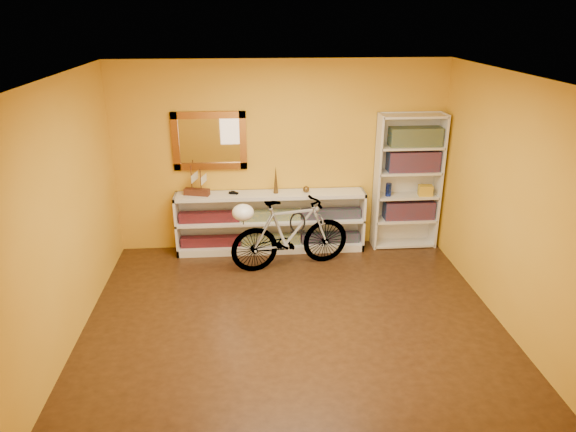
{
  "coord_description": "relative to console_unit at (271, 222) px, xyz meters",
  "views": [
    {
      "loc": [
        -0.43,
        -4.9,
        3.17
      ],
      "look_at": [
        0.0,
        0.7,
        0.95
      ],
      "focal_mm": 32.61,
      "sensor_mm": 36.0,
      "label": 1
    }
  ],
  "objects": [
    {
      "name": "helmet",
      "position": [
        -0.37,
        -0.67,
        0.41
      ],
      "size": [
        0.28,
        0.26,
        0.21
      ],
      "primitive_type": "ellipsoid",
      "color": "white",
      "rests_on": "bicycle"
    },
    {
      "name": "red_tin",
      "position": [
        1.7,
        0.06,
        1.12
      ],
      "size": [
        0.13,
        0.13,
        0.17
      ],
      "primitive_type": "cube",
      "rotation": [
        0.0,
        0.0,
        -0.02
      ],
      "color": "maroon",
      "rests_on": "bookcase"
    },
    {
      "name": "wall_socket",
      "position": [
        1.06,
        0.17,
        -0.17
      ],
      "size": [
        0.09,
        0.02,
        0.09
      ],
      "primitive_type": "cube",
      "color": "silver",
      "rests_on": "back_wall"
    },
    {
      "name": "bicycle",
      "position": [
        0.23,
        -0.53,
        0.05
      ],
      "size": [
        0.76,
        1.67,
        0.95
      ],
      "primitive_type": "imported",
      "rotation": [
        0.0,
        0.0,
        1.79
      ],
      "color": "silver",
      "rests_on": "floor"
    },
    {
      "name": "book_row_c",
      "position": [
        1.95,
        0.03,
        1.16
      ],
      "size": [
        0.7,
        0.22,
        0.25
      ],
      "primitive_type": "cube",
      "color": "navy",
      "rests_on": "bookcase"
    },
    {
      "name": "cd_row_upper",
      "position": [
        0.0,
        -0.02,
        0.11
      ],
      "size": [
        2.5,
        0.13,
        0.14
      ],
      "primitive_type": "cube",
      "color": "navy",
      "rests_on": "console_unit"
    },
    {
      "name": "bookcase",
      "position": [
        1.9,
        0.03,
        0.52
      ],
      "size": [
        0.9,
        0.3,
        1.9
      ],
      "primitive_type": null,
      "color": "silver",
      "rests_on": "floor"
    },
    {
      "name": "left_wall",
      "position": [
        -2.1,
        -1.81,
        0.88
      ],
      "size": [
        0.01,
        4.0,
        2.6
      ],
      "primitive_type": "cube",
      "color": "gold",
      "rests_on": "ground"
    },
    {
      "name": "u_lock",
      "position": [
        0.33,
        -0.51,
        0.19
      ],
      "size": [
        0.21,
        0.02,
        0.21
      ],
      "primitive_type": "torus",
      "rotation": [
        1.57,
        0.0,
        0.0
      ],
      "color": "black",
      "rests_on": "bicycle"
    },
    {
      "name": "back_wall",
      "position": [
        0.16,
        0.19,
        0.88
      ],
      "size": [
        4.5,
        0.01,
        2.6
      ],
      "primitive_type": "cube",
      "color": "gold",
      "rests_on": "ground"
    },
    {
      "name": "console_unit",
      "position": [
        0.0,
        0.0,
        0.0
      ],
      "size": [
        2.6,
        0.35,
        0.85
      ],
      "primitive_type": null,
      "color": "silver",
      "rests_on": "floor"
    },
    {
      "name": "book_row_a",
      "position": [
        1.95,
        0.03,
        0.12
      ],
      "size": [
        0.7,
        0.22,
        0.26
      ],
      "primitive_type": "cube",
      "color": "maroon",
      "rests_on": "bookcase"
    },
    {
      "name": "model_ship",
      "position": [
        -0.99,
        0.0,
        0.63
      ],
      "size": [
        0.36,
        0.21,
        0.41
      ],
      "primitive_type": null,
      "rotation": [
        0.0,
        0.0,
        -0.26
      ],
      "color": "#421E12",
      "rests_on": "console_unit"
    },
    {
      "name": "floor",
      "position": [
        0.16,
        -1.81,
        -0.43
      ],
      "size": [
        4.5,
        4.0,
        0.01
      ],
      "primitive_type": "cube",
      "color": "black",
      "rests_on": "ground"
    },
    {
      "name": "decorative_orb",
      "position": [
        0.49,
        0.0,
        0.47
      ],
      "size": [
        0.09,
        0.09,
        0.09
      ],
      "primitive_type": "sphere",
      "color": "brown",
      "rests_on": "console_unit"
    },
    {
      "name": "bronze_ornament",
      "position": [
        0.08,
        0.0,
        0.62
      ],
      "size": [
        0.07,
        0.07,
        0.38
      ],
      "primitive_type": "cone",
      "color": "brown",
      "rests_on": "console_unit"
    },
    {
      "name": "ceiling",
      "position": [
        0.16,
        -1.81,
        2.18
      ],
      "size": [
        4.5,
        4.0,
        0.01
      ],
      "primitive_type": "cube",
      "color": "silver",
      "rests_on": "ground"
    },
    {
      "name": "yellow_bag",
      "position": [
        2.15,
        -0.01,
        0.41
      ],
      "size": [
        0.2,
        0.14,
        0.15
      ],
      "primitive_type": "cube",
      "rotation": [
        0.0,
        0.0,
        -0.09
      ],
      "color": "gold",
      "rests_on": "bookcase"
    },
    {
      "name": "book_row_b",
      "position": [
        1.95,
        0.03,
        0.83
      ],
      "size": [
        0.7,
        0.22,
        0.28
      ],
      "primitive_type": "cube",
      "color": "maroon",
      "rests_on": "bookcase"
    },
    {
      "name": "cd_row_lower",
      "position": [
        0.0,
        -0.02,
        -0.26
      ],
      "size": [
        2.5,
        0.13,
        0.14
      ],
      "primitive_type": "cube",
      "color": "black",
      "rests_on": "console_unit"
    },
    {
      "name": "right_wall",
      "position": [
        2.41,
        -1.81,
        0.88
      ],
      "size": [
        0.01,
        4.0,
        2.6
      ],
      "primitive_type": "cube",
      "color": "gold",
      "rests_on": "ground"
    },
    {
      "name": "toy_car",
      "position": [
        -0.5,
        0.0,
        0.43
      ],
      "size": [
        0.0,
        0.01,
        0.0
      ],
      "primitive_type": "imported",
      "rotation": [
        0.0,
        0.0,
        1.33
      ],
      "color": "black",
      "rests_on": "console_unit"
    },
    {
      "name": "travel_mug",
      "position": [
        1.64,
        0.01,
        0.43
      ],
      "size": [
        0.08,
        0.08,
        0.18
      ],
      "primitive_type": "cylinder",
      "color": "navy",
      "rests_on": "bookcase"
    },
    {
      "name": "gilt_mirror",
      "position": [
        -0.79,
        0.15,
        1.12
      ],
      "size": [
        0.98,
        0.06,
        0.78
      ],
      "primitive_type": "cube",
      "color": "brown",
      "rests_on": "back_wall"
    }
  ]
}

